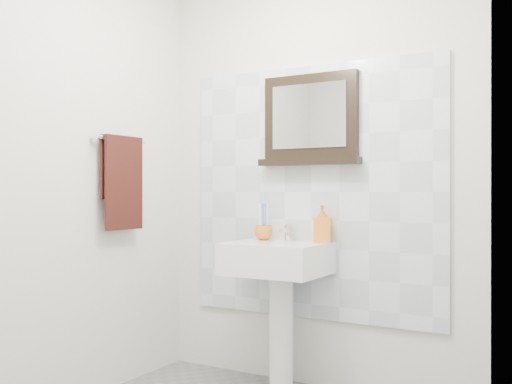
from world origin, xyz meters
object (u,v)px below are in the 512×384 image
soap_dispenser (322,224)px  framed_mirror (310,122)px  pedestal_sink (277,274)px  toothbrush_cup (263,233)px  hand_towel (122,175)px

soap_dispenser → framed_mirror: size_ratio=0.34×
pedestal_sink → soap_dispenser: (0.22, 0.14, 0.29)m
toothbrush_cup → hand_towel: size_ratio=0.20×
pedestal_sink → soap_dispenser: soap_dispenser is taller
pedestal_sink → hand_towel: 1.08m
soap_dispenser → hand_towel: (-1.04, -0.53, 0.28)m
hand_towel → soap_dispenser: bearing=27.0°
toothbrush_cup → framed_mirror: bearing=15.8°
pedestal_sink → framed_mirror: bearing=56.9°
framed_mirror → hand_towel: bearing=-148.5°
toothbrush_cup → soap_dispenser: 0.38m
pedestal_sink → toothbrush_cup: 0.30m
pedestal_sink → framed_mirror: (0.12, 0.19, 0.89)m
toothbrush_cup → soap_dispenser: (0.37, 0.03, 0.06)m
framed_mirror → pedestal_sink: bearing=-123.1°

